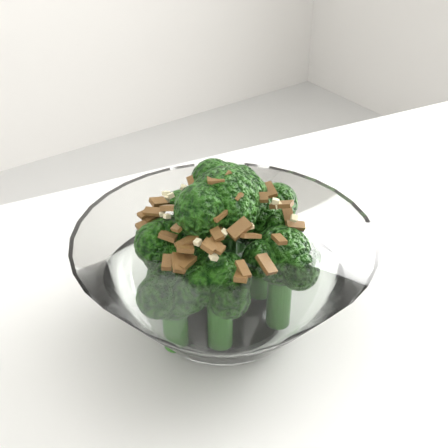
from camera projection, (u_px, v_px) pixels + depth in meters
table at (435, 439)px, 0.55m from camera, size 1.31×0.98×0.75m
broccoli_dish at (224, 270)px, 0.53m from camera, size 0.23×0.23×0.14m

